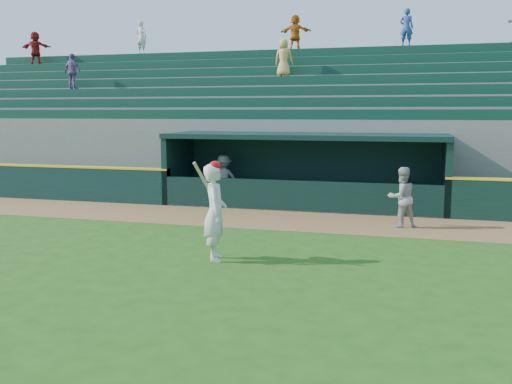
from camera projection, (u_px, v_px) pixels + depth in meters
ground at (236, 262)px, 12.20m from camera, size 120.00×120.00×0.00m
warning_track at (286, 220)px, 16.87m from camera, size 40.00×3.00×0.01m
dugout_player_front at (402, 197)px, 15.79m from camera, size 1.03×0.97×1.68m
dugout_player_inside at (224, 178)px, 20.38m from camera, size 1.23×0.99×1.66m
dugout at (306, 165)px, 19.64m from camera, size 9.40×2.80×2.46m
stands at (327, 131)px, 23.86m from camera, size 34.50×6.25×7.60m
batter_at_plate at (215, 211)px, 12.24m from camera, size 0.73×0.89×2.17m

